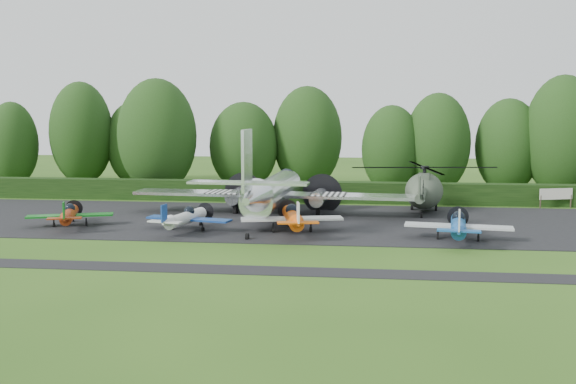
# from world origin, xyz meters

# --- Properties ---
(ground) EXTENTS (160.00, 160.00, 0.00)m
(ground) POSITION_xyz_m (0.00, 0.00, 0.00)
(ground) COLOR #2B4F16
(ground) RESTS_ON ground
(apron) EXTENTS (70.00, 18.00, 0.01)m
(apron) POSITION_xyz_m (0.00, 10.00, 0.00)
(apron) COLOR black
(apron) RESTS_ON ground
(taxiway_verge) EXTENTS (70.00, 2.00, 0.00)m
(taxiway_verge) POSITION_xyz_m (0.00, -6.00, 0.00)
(taxiway_verge) COLOR black
(taxiway_verge) RESTS_ON ground
(hedgerow) EXTENTS (90.00, 1.60, 2.00)m
(hedgerow) POSITION_xyz_m (0.00, 21.00, 0.00)
(hedgerow) COLOR black
(hedgerow) RESTS_ON ground
(transport_plane) EXTENTS (24.47, 18.77, 7.84)m
(transport_plane) POSITION_xyz_m (2.52, 11.30, 2.19)
(transport_plane) COLOR white
(transport_plane) RESTS_ON ground
(light_plane_red) EXTENTS (6.34, 6.67, 2.44)m
(light_plane_red) POSITION_xyz_m (-12.20, 5.37, 1.01)
(light_plane_red) COLOR maroon
(light_plane_red) RESTS_ON ground
(light_plane_white) EXTENTS (6.49, 6.83, 2.49)m
(light_plane_white) POSITION_xyz_m (-2.99, 4.77, 1.04)
(light_plane_white) COLOR silver
(light_plane_white) RESTS_ON ground
(light_plane_orange) EXTENTS (7.40, 7.78, 2.84)m
(light_plane_orange) POSITION_xyz_m (4.85, 4.96, 1.18)
(light_plane_orange) COLOR #E8580D
(light_plane_orange) RESTS_ON ground
(light_plane_blue) EXTENTS (7.19, 7.56, 2.76)m
(light_plane_blue) POSITION_xyz_m (16.29, 3.38, 1.15)
(light_plane_blue) COLOR #184E92
(light_plane_blue) RESTS_ON ground
(helicopter) EXTENTS (12.55, 14.70, 4.04)m
(helicopter) POSITION_xyz_m (15.16, 15.83, 2.17)
(helicopter) COLOR #3E4837
(helicopter) RESTS_ON ground
(sign_board) EXTENTS (3.21, 0.12, 1.81)m
(sign_board) POSITION_xyz_m (27.29, 19.64, 1.22)
(sign_board) COLOR #3F3326
(sign_board) RESTS_ON ground
(tree_0) EXTENTS (7.56, 7.56, 9.76)m
(tree_0) POSITION_xyz_m (-3.25, 29.53, 4.87)
(tree_0) COLOR black
(tree_0) RESTS_ON ground
(tree_2) EXTENTS (7.53, 7.53, 12.44)m
(tree_2) POSITION_xyz_m (30.07, 28.25, 6.21)
(tree_2) COLOR black
(tree_2) RESTS_ON ground
(tree_3) EXTENTS (5.83, 5.83, 9.70)m
(tree_3) POSITION_xyz_m (-18.12, 34.82, 4.84)
(tree_3) COLOR black
(tree_3) RESTS_ON ground
(tree_4) EXTENTS (7.78, 7.78, 11.52)m
(tree_4) POSITION_xyz_m (3.62, 31.50, 5.75)
(tree_4) COLOR black
(tree_4) RESTS_ON ground
(tree_6) EXTENTS (5.79, 5.79, 9.84)m
(tree_6) POSITION_xyz_m (-31.04, 30.77, 4.90)
(tree_6) COLOR black
(tree_6) RESTS_ON ground
(tree_7) EXTENTS (7.37, 7.37, 12.21)m
(tree_7) POSITION_xyz_m (-23.52, 32.95, 6.09)
(tree_7) COLOR black
(tree_7) RESTS_ON ground
(tree_8) EXTENTS (6.79, 6.79, 10.10)m
(tree_8) POSITION_xyz_m (25.13, 29.96, 5.04)
(tree_8) COLOR black
(tree_8) RESTS_ON ground
(tree_9) EXTENTS (6.92, 6.92, 10.68)m
(tree_9) POSITION_xyz_m (17.73, 29.34, 5.33)
(tree_9) COLOR black
(tree_9) RESTS_ON ground
(tree_10) EXTENTS (8.35, 8.35, 12.20)m
(tree_10) POSITION_xyz_m (-11.94, 26.00, 6.09)
(tree_10) COLOR black
(tree_10) RESTS_ON ground
(tree_11) EXTENTS (6.33, 6.33, 9.40)m
(tree_11) POSITION_xyz_m (12.87, 29.13, 4.68)
(tree_11) COLOR black
(tree_11) RESTS_ON ground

